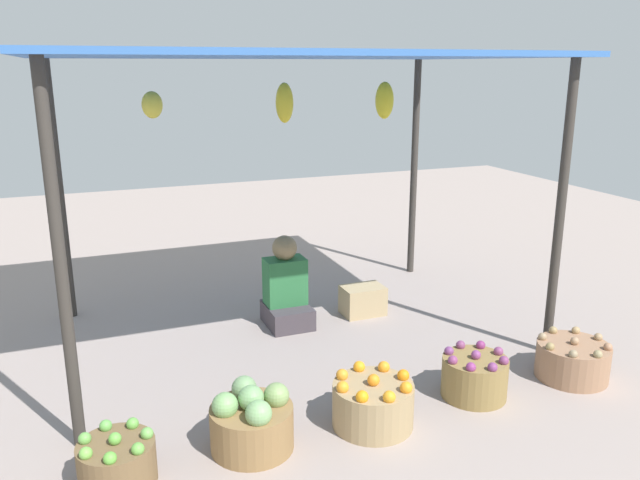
{
  "coord_description": "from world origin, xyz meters",
  "views": [
    {
      "loc": [
        -1.61,
        -4.64,
        2.16
      ],
      "look_at": [
        0.0,
        -0.59,
        0.95
      ],
      "focal_mm": 35.72,
      "sensor_mm": 36.0,
      "label": 1
    }
  ],
  "objects_px": {
    "wooden_crate_near_vendor": "(363,300)",
    "basket_green_apples": "(117,461)",
    "basket_oranges": "(373,403)",
    "vendor_person": "(286,291)",
    "basket_purple_onions": "(474,376)",
    "basket_potatoes": "(572,360)",
    "basket_cabbages": "(252,422)"
  },
  "relations": [
    {
      "from": "vendor_person",
      "to": "wooden_crate_near_vendor",
      "type": "distance_m",
      "value": 0.73
    },
    {
      "from": "basket_green_apples",
      "to": "wooden_crate_near_vendor",
      "type": "height_order",
      "value": "basket_green_apples"
    },
    {
      "from": "basket_cabbages",
      "to": "basket_potatoes",
      "type": "distance_m",
      "value": 2.35
    },
    {
      "from": "basket_green_apples",
      "to": "basket_potatoes",
      "type": "bearing_deg",
      "value": 0.8
    },
    {
      "from": "vendor_person",
      "to": "wooden_crate_near_vendor",
      "type": "bearing_deg",
      "value": -3.19
    },
    {
      "from": "basket_potatoes",
      "to": "basket_cabbages",
      "type": "bearing_deg",
      "value": -179.98
    },
    {
      "from": "basket_green_apples",
      "to": "basket_purple_onions",
      "type": "xyz_separation_m",
      "value": [
        2.3,
        0.08,
        0.02
      ]
    },
    {
      "from": "wooden_crate_near_vendor",
      "to": "basket_green_apples",
      "type": "bearing_deg",
      "value": -143.17
    },
    {
      "from": "basket_green_apples",
      "to": "basket_cabbages",
      "type": "height_order",
      "value": "basket_cabbages"
    },
    {
      "from": "basket_oranges",
      "to": "basket_purple_onions",
      "type": "height_order",
      "value": "basket_oranges"
    },
    {
      "from": "basket_oranges",
      "to": "basket_potatoes",
      "type": "xyz_separation_m",
      "value": [
        1.6,
        0.04,
        -0.01
      ]
    },
    {
      "from": "basket_purple_onions",
      "to": "basket_cabbages",
      "type": "bearing_deg",
      "value": -178.75
    },
    {
      "from": "basket_green_apples",
      "to": "basket_potatoes",
      "type": "relative_size",
      "value": 0.81
    },
    {
      "from": "wooden_crate_near_vendor",
      "to": "vendor_person",
      "type": "bearing_deg",
      "value": 176.81
    },
    {
      "from": "basket_oranges",
      "to": "wooden_crate_near_vendor",
      "type": "relative_size",
      "value": 1.36
    },
    {
      "from": "basket_cabbages",
      "to": "basket_purple_onions",
      "type": "relative_size",
      "value": 1.11
    },
    {
      "from": "basket_oranges",
      "to": "wooden_crate_near_vendor",
      "type": "bearing_deg",
      "value": 66.59
    },
    {
      "from": "basket_potatoes",
      "to": "basket_green_apples",
      "type": "bearing_deg",
      "value": -179.2
    },
    {
      "from": "basket_oranges",
      "to": "basket_cabbages",
      "type": "bearing_deg",
      "value": 177.16
    },
    {
      "from": "vendor_person",
      "to": "basket_purple_onions",
      "type": "height_order",
      "value": "vendor_person"
    },
    {
      "from": "basket_purple_onions",
      "to": "wooden_crate_near_vendor",
      "type": "distance_m",
      "value": 1.6
    },
    {
      "from": "basket_green_apples",
      "to": "basket_cabbages",
      "type": "relative_size",
      "value": 0.85
    },
    {
      "from": "basket_cabbages",
      "to": "basket_purple_onions",
      "type": "height_order",
      "value": "basket_cabbages"
    },
    {
      "from": "vendor_person",
      "to": "basket_cabbages",
      "type": "relative_size",
      "value": 1.61
    },
    {
      "from": "basket_oranges",
      "to": "basket_green_apples",
      "type": "bearing_deg",
      "value": -179.82
    },
    {
      "from": "basket_cabbages",
      "to": "vendor_person",
      "type": "bearing_deg",
      "value": 65.16
    },
    {
      "from": "vendor_person",
      "to": "basket_oranges",
      "type": "xyz_separation_m",
      "value": [
        -0.01,
        -1.71,
        -0.15
      ]
    },
    {
      "from": "vendor_person",
      "to": "basket_oranges",
      "type": "height_order",
      "value": "vendor_person"
    },
    {
      "from": "basket_purple_onions",
      "to": "basket_green_apples",
      "type": "bearing_deg",
      "value": -178.1
    },
    {
      "from": "vendor_person",
      "to": "wooden_crate_near_vendor",
      "type": "height_order",
      "value": "vendor_person"
    },
    {
      "from": "basket_potatoes",
      "to": "wooden_crate_near_vendor",
      "type": "bearing_deg",
      "value": 118.18
    },
    {
      "from": "basket_cabbages",
      "to": "basket_potatoes",
      "type": "bearing_deg",
      "value": 0.02
    }
  ]
}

